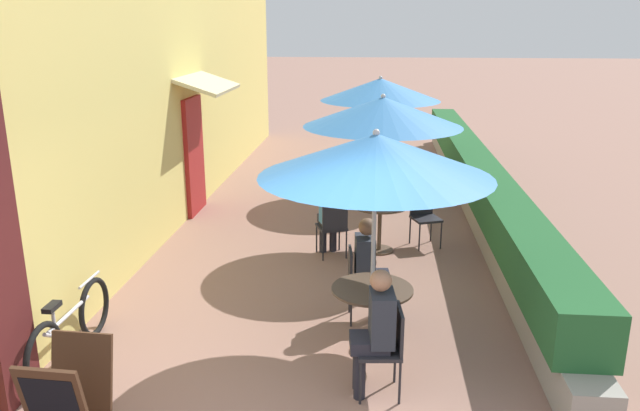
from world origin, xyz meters
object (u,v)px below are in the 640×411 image
Objects in this scene: cafe_chair_mid_left at (333,224)px; patio_table_mid at (380,216)px; seated_patron_near_right at (369,265)px; cafe_chair_mid_right at (424,213)px; patio_umbrella_mid at (383,112)px; cafe_chair_far_back at (354,178)px; cafe_chair_near_right at (360,279)px; patio_table_far at (378,170)px; seated_patron_mid_left at (331,211)px; coffee_cup_mid at (376,203)px; menu_board at (70,398)px; patio_umbrella_far at (380,90)px; cafe_chair_far_left at (417,173)px; patio_table_near at (372,304)px; cafe_chair_far_right at (363,164)px; cafe_chair_near_left at (387,344)px; bicycle_leaning at (71,329)px; patio_umbrella_near at (376,156)px; seated_patron_near_left at (376,327)px.

patio_table_mid is at bearing 5.71° from cafe_chair_mid_left.
seated_patron_near_right is 2.79m from cafe_chair_mid_right.
cafe_chair_far_back is at bearing 100.92° from patio_umbrella_mid.
patio_table_far is at bearing 172.22° from cafe_chair_near_right.
coffee_cup_mid is at bearing -7.81° from seated_patron_mid_left.
menu_board reaches higher than cafe_chair_mid_right.
patio_umbrella_far is 1.79m from cafe_chair_far_back.
seated_patron_mid_left is 1.47× the size of patio_table_far.
cafe_chair_mid_right is (1.38, 0.68, 0.00)m from cafe_chair_mid_left.
cafe_chair_far_left is at bearing -111.42° from cafe_chair_mid_right.
cafe_chair_far_back reaches higher than patio_table_near.
patio_table_mid is 0.97× the size of cafe_chair_far_right.
cafe_chair_far_back is (-0.54, 6.33, 0.00)m from cafe_chair_near_left.
cafe_chair_far_left and cafe_chair_far_right have the same top height.
patio_table_mid is at bearing -127.09° from cafe_chair_far_back.
cafe_chair_near_right is at bearing -17.09° from cafe_chair_far_right.
patio_umbrella_far is at bearing 65.23° from bicycle_leaning.
patio_umbrella_far reaches higher than cafe_chair_mid_left.
coffee_cup_mid is at bearing -90.61° from patio_table_far.
patio_umbrella_near is 2.82× the size of patio_table_mid.
cafe_chair_far_left is 1.33m from cafe_chair_far_back.
seated_patron_near_right is 1.44× the size of cafe_chair_far_left.
coffee_cup_mid is (0.63, 0.25, 0.26)m from cafe_chair_mid_left.
patio_umbrella_mid is at bearing -89.50° from patio_table_far.
seated_patron_near_left reaches higher than patio_table_near.
seated_patron_near_right reaches higher than coffee_cup_mid.
seated_patron_near_right is 3.28m from bicycle_leaning.
seated_patron_near_left is 1.54m from cafe_chair_near_right.
seated_patron_near_right reaches higher than cafe_chair_far_right.
seated_patron_near_left is 4.26m from cafe_chair_mid_right.
patio_table_near is 6.40m from patio_umbrella_far.
menu_board is (-2.53, -4.81, -1.70)m from patio_umbrella_mid.
patio_umbrella_mid reaches higher than bicycle_leaning.
patio_umbrella_near is 7.09m from cafe_chair_far_right.
cafe_chair_near_left is 1.00× the size of cafe_chair_far_back.
patio_table_mid is 0.77m from cafe_chair_mid_right.
menu_board reaches higher than cafe_chair_near_right.
patio_umbrella_near is at bearing 94.32° from cafe_chair_far_left.
cafe_chair_mid_right is 5.45m from bicycle_leaning.
patio_table_near is at bearing 0.00° from patio_umbrella_near.
cafe_chair_near_right is 5.69m from patio_umbrella_far.
cafe_chair_far_right is 1.00× the size of cafe_chair_far_back.
patio_table_mid is at bearing -89.50° from patio_umbrella_far.
patio_table_far is (0.06, 6.20, 0.00)m from patio_table_near.
seated_patron_mid_left is (-0.60, 2.09, 0.00)m from seated_patron_near_right.
seated_patron_near_left reaches higher than coffee_cup_mid.
cafe_chair_near_left is (0.15, -0.75, -0.04)m from patio_table_near.
patio_table_mid is at bearing -90.00° from patio_umbrella_mid.
seated_patron_near_left is at bearing -90.73° from patio_umbrella_mid.
seated_patron_near_left reaches higher than cafe_chair_far_left.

